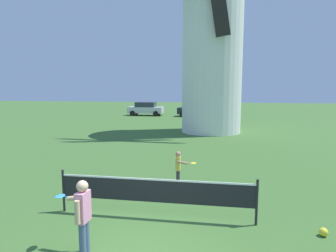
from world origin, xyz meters
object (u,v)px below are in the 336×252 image
object	(u,v)px
windmill	(213,32)
player_far	(179,166)
stray_ball	(323,232)
parked_car_black	(195,109)
player_near	(82,213)
tennis_net	(155,191)
parked_car_silver	(146,109)

from	to	relation	value
windmill	player_far	bearing A→B (deg)	-94.10
stray_ball	parked_car_black	xyz separation A→B (m)	(-4.51, 25.85, 0.71)
player_far	stray_ball	size ratio (longest dim) A/B	6.12
player_far	stray_ball	xyz separation A→B (m)	(3.48, -2.73, -0.55)
player_near	player_far	xyz separation A→B (m)	(1.32, 4.19, -0.18)
windmill	player_far	distance (m)	13.61
tennis_net	parked_car_black	bearing A→B (deg)	91.66
player_far	parked_car_black	xyz separation A→B (m)	(-1.03, 23.12, 0.16)
player_near	player_far	size ratio (longest dim) A/B	1.29
parked_car_silver	tennis_net	bearing A→B (deg)	-75.89
parked_car_black	tennis_net	bearing A→B (deg)	-88.34
stray_ball	parked_car_silver	distance (m)	28.24
windmill	tennis_net	distance (m)	15.80
tennis_net	player_near	size ratio (longest dim) A/B	3.32
tennis_net	stray_ball	bearing A→B (deg)	-4.40
player_near	stray_ball	size ratio (longest dim) A/B	7.88
windmill	player_near	world-z (taller)	windmill
stray_ball	tennis_net	bearing A→B (deg)	175.60
player_far	parked_car_silver	bearing A→B (deg)	106.16
parked_car_silver	parked_car_black	world-z (taller)	same
windmill	parked_car_silver	world-z (taller)	windmill
tennis_net	stray_ball	size ratio (longest dim) A/B	26.14
windmill	stray_ball	distance (m)	16.48
windmill	parked_car_black	world-z (taller)	windmill
player_far	windmill	bearing A→B (deg)	85.90
stray_ball	parked_car_black	bearing A→B (deg)	99.91
tennis_net	parked_car_silver	distance (m)	26.80
player_far	player_near	bearing A→B (deg)	-107.48
windmill	tennis_net	size ratio (longest dim) A/B	3.05
windmill	parked_car_black	size ratio (longest dim) A/B	3.74
tennis_net	parked_car_silver	xyz separation A→B (m)	(-6.54, 25.99, 0.13)
player_near	windmill	bearing A→B (deg)	82.32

